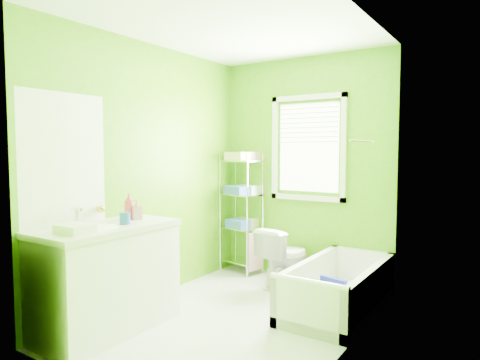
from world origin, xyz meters
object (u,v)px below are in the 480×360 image
Objects in this scene: toilet at (284,257)px; wire_shelf_unit at (243,199)px; bathtub at (337,295)px; vanity at (107,275)px.

wire_shelf_unit reaches higher than toilet.
bathtub is at bearing 163.29° from toilet.
bathtub is 2.20× the size of toilet.
toilet is (-0.76, 0.38, 0.18)m from bathtub.
bathtub is at bearing -22.48° from wire_shelf_unit.
vanity is 2.15m from wire_shelf_unit.
bathtub is 0.98× the size of wire_shelf_unit.
bathtub is 2.12m from vanity.
vanity is (-1.46, -1.50, 0.32)m from bathtub.
wire_shelf_unit is at bearing 89.99° from vanity.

